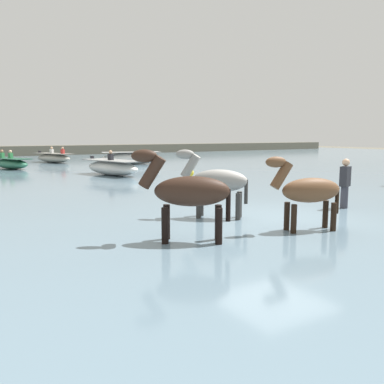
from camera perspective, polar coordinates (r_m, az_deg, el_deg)
name	(u,v)px	position (r m, az deg, el deg)	size (l,w,h in m)	color
ground_plane	(274,227)	(10.29, 11.45, -4.87)	(120.00, 120.00, 0.00)	#666051
water_surface	(122,182)	(18.75, -9.80, 1.37)	(90.00, 90.00, 0.28)	slate
horse_lead_bay	(308,192)	(8.73, 15.89, -0.06)	(1.68, 0.82, 1.83)	brown
horse_trailing_grey	(216,183)	(9.75, 3.41, 1.33)	(1.49, 1.43, 1.91)	gray
horse_flank_dark_bay	(188,194)	(7.51, -0.58, -0.26)	(1.71, 1.28, 2.00)	#382319
boat_far_inshore	(131,158)	(28.25, -8.46, 4.71)	(4.31, 2.42, 0.83)	silver
boat_mid_channel	(54,158)	(31.20, -18.77, 4.55)	(2.37, 3.69, 1.15)	#B2AD9E
boat_distant_west	(112,167)	(20.67, -11.07, 3.39)	(2.19, 3.95, 1.23)	silver
boat_distant_east	(11,163)	(26.32, -23.98, 3.68)	(2.12, 3.30, 1.10)	#337556
person_wading_mid	(345,187)	(11.79, 20.56, 0.69)	(0.37, 0.29, 1.63)	#383842
channel_buoy	(190,173)	(19.47, -0.29, 2.73)	(0.38, 0.38, 0.88)	yellow
far_shoreline	(24,152)	(42.99, -22.37, 5.18)	(80.00, 2.40, 1.22)	#605B4C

